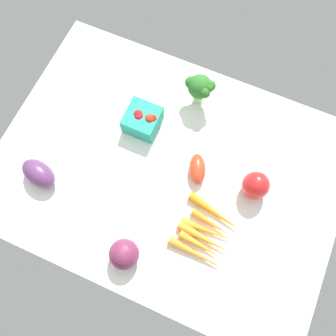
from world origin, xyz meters
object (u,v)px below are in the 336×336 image
bell_pepper_red (256,185)px  carrot_bunch (206,234)px  roma_tomato (197,169)px  eggplant (39,173)px  broccoli_head (200,87)px  berry_basket (143,120)px  red_onion_near_basket (124,254)px

bell_pepper_red → carrot_bunch: (-7.83, -17.91, -3.46)cm
carrot_bunch → roma_tomato: bearing=119.7°
eggplant → carrot_bunch: size_ratio=0.62×
broccoli_head → carrot_bunch: bearing=-65.1°
broccoli_head → carrot_bunch: 43.91cm
bell_pepper_red → broccoli_head: bearing=140.6°
berry_basket → carrot_bunch: size_ratio=0.56×
eggplant → red_onion_near_basket: (33.18, -10.80, 0.70)cm
berry_basket → red_onion_near_basket: 40.82cm
carrot_bunch → red_onion_near_basket: (-18.41, -14.51, 2.85)cm
berry_basket → roma_tomato: 22.81cm
eggplant → bell_pepper_red: bell_pepper_red is taller
carrot_bunch → red_onion_near_basket: 23.62cm
eggplant → bell_pepper_red: (59.42, 21.62, 1.31)cm
broccoli_head → roma_tomato: (8.77, -22.72, -5.45)cm
roma_tomato → broccoli_head: bearing=176.9°
eggplant → broccoli_head: broccoli_head is taller
red_onion_near_basket → berry_basket: bearing=107.9°
broccoli_head → bell_pepper_red: size_ratio=1.24×
broccoli_head → roma_tomato: broccoli_head is taller
bell_pepper_red → carrot_bunch: bearing=-113.6°
roma_tomato → red_onion_near_basket: bearing=-40.2°
berry_basket → roma_tomato: (21.45, -7.66, -1.16)cm
berry_basket → eggplant: berry_basket is taller
carrot_bunch → roma_tomato: size_ratio=1.95×
eggplant → broccoli_head: size_ratio=0.95×
eggplant → red_onion_near_basket: size_ratio=1.35×
berry_basket → broccoli_head: 20.15cm
eggplant → roma_tomato: bearing=-140.5°
eggplant → carrot_bunch: 51.77cm
broccoli_head → roma_tomato: 24.96cm
broccoli_head → bell_pepper_red: 33.94cm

